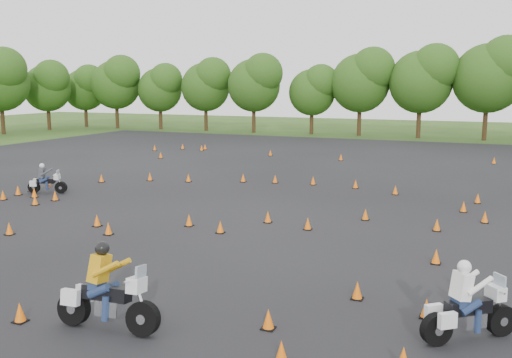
{
  "coord_description": "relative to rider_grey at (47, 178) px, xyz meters",
  "views": [
    {
      "loc": [
        9.92,
        -19.68,
        5.51
      ],
      "look_at": [
        0.0,
        4.0,
        1.2
      ],
      "focal_mm": 40.0,
      "sensor_mm": 36.0,
      "label": 1
    }
  ],
  "objects": [
    {
      "name": "ground",
      "position": [
        10.84,
        -2.48,
        -0.78
      ],
      "size": [
        140.0,
        140.0,
        0.0
      ],
      "primitive_type": "plane",
      "color": "#2D5119",
      "rests_on": "ground"
    },
    {
      "name": "asphalt_pad",
      "position": [
        10.84,
        3.52,
        -0.77
      ],
      "size": [
        62.0,
        62.0,
        0.0
      ],
      "primitive_type": "plane",
      "color": "black",
      "rests_on": "ground"
    },
    {
      "name": "rider_white",
      "position": [
        20.53,
        -9.64,
        0.13
      ],
      "size": [
        2.26,
        2.05,
        1.81
      ],
      "primitive_type": null,
      "rotation": [
        0.0,
        0.0,
        0.69
      ],
      "color": "white",
      "rests_on": "ground"
    },
    {
      "name": "rider_yellow",
      "position": [
        12.99,
        -12.3,
        0.22
      ],
      "size": [
        2.62,
        0.96,
        1.99
      ],
      "primitive_type": null,
      "rotation": [
        0.0,
        0.0,
        0.07
      ],
      "color": "orange",
      "rests_on": "ground"
    },
    {
      "name": "traffic_cones",
      "position": [
        10.42,
        2.46,
        -0.55
      ],
      "size": [
        33.37,
        33.32,
        0.45
      ],
      "color": "orange",
      "rests_on": "asphalt_pad"
    },
    {
      "name": "rider_grey",
      "position": [
        0.0,
        0.0,
        0.0
      ],
      "size": [
        2.09,
        1.24,
        1.55
      ],
      "primitive_type": null,
      "rotation": [
        0.0,
        0.0,
        0.34
      ],
      "color": "#3F4146",
      "rests_on": "ground"
    },
    {
      "name": "treeline",
      "position": [
        13.72,
        32.99,
        3.9
      ],
      "size": [
        86.99,
        32.2,
        10.96
      ],
      "color": "#294C15",
      "rests_on": "ground"
    }
  ]
}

